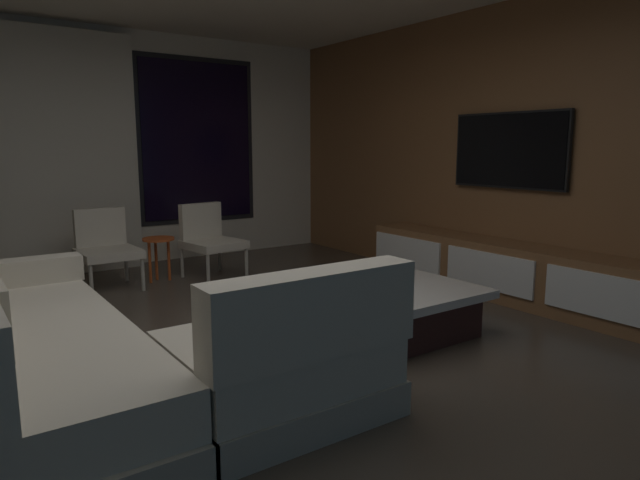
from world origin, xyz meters
TOP-DOWN VIEW (x-y plane):
  - floor at (0.00, 0.00)m, footprint 9.20×9.20m
  - back_wall_with_window at (-0.06, 3.62)m, footprint 6.60×0.30m
  - media_wall at (3.06, 0.00)m, footprint 0.12×7.80m
  - sectional_couch at (-0.81, -0.04)m, footprint 1.98×2.50m
  - coffee_table at (1.25, 0.02)m, footprint 1.16×1.16m
  - book_stack_on_coffee_table at (1.10, -0.18)m, footprint 0.25×0.20m
  - accent_chair_near_window at (0.93, 2.48)m, footprint 0.62×0.64m
  - accent_chair_by_curtain at (-0.11, 2.60)m, footprint 0.56×0.58m
  - side_stool at (0.40, 2.56)m, footprint 0.32×0.32m
  - media_console at (2.77, 0.05)m, footprint 0.46×3.10m
  - mounted_tv at (2.95, 0.25)m, footprint 0.05×1.21m

SIDE VIEW (x-z plane):
  - floor at x=0.00m, z-range 0.00..0.00m
  - coffee_table at x=1.25m, z-range 0.01..0.37m
  - media_console at x=2.77m, z-range -0.01..0.51m
  - sectional_couch at x=-0.81m, z-range -0.12..0.70m
  - side_stool at x=0.40m, z-range 0.14..0.60m
  - book_stack_on_coffee_table at x=1.10m, z-range 0.36..0.41m
  - accent_chair_near_window at x=0.93m, z-range 0.04..0.82m
  - accent_chair_by_curtain at x=-0.11m, z-range 0.04..0.82m
  - back_wall_with_window at x=-0.06m, z-range -0.01..2.69m
  - media_wall at x=3.06m, z-range 0.00..2.70m
  - mounted_tv at x=2.95m, z-range 1.00..1.70m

